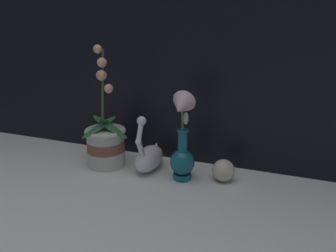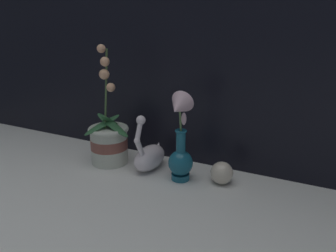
{
  "view_description": "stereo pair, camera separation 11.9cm",
  "coord_description": "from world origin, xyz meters",
  "px_view_note": "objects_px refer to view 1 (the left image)",
  "views": [
    {
      "loc": [
        0.42,
        -0.93,
        0.54
      ],
      "look_at": [
        0.02,
        0.13,
        0.18
      ],
      "focal_mm": 35.0,
      "sensor_mm": 36.0,
      "label": 1
    },
    {
      "loc": [
        0.53,
        -0.89,
        0.54
      ],
      "look_at": [
        0.02,
        0.13,
        0.18
      ],
      "focal_mm": 35.0,
      "sensor_mm": 36.0,
      "label": 2
    }
  ],
  "objects_px": {
    "swan_figurine": "(149,156)",
    "glass_sphere": "(223,170)",
    "blue_vase": "(182,144)",
    "orchid_potted_plant": "(106,142)"
  },
  "relations": [
    {
      "from": "swan_figurine",
      "to": "glass_sphere",
      "type": "distance_m",
      "value": 0.29
    },
    {
      "from": "swan_figurine",
      "to": "blue_vase",
      "type": "relative_size",
      "value": 0.7
    },
    {
      "from": "glass_sphere",
      "to": "swan_figurine",
      "type": "bearing_deg",
      "value": -178.33
    },
    {
      "from": "orchid_potted_plant",
      "to": "blue_vase",
      "type": "height_order",
      "value": "orchid_potted_plant"
    },
    {
      "from": "swan_figurine",
      "to": "blue_vase",
      "type": "distance_m",
      "value": 0.17
    },
    {
      "from": "orchid_potted_plant",
      "to": "blue_vase",
      "type": "relative_size",
      "value": 1.43
    },
    {
      "from": "glass_sphere",
      "to": "blue_vase",
      "type": "bearing_deg",
      "value": -162.94
    },
    {
      "from": "orchid_potted_plant",
      "to": "glass_sphere",
      "type": "xyz_separation_m",
      "value": [
        0.46,
        0.03,
        -0.06
      ]
    },
    {
      "from": "orchid_potted_plant",
      "to": "swan_figurine",
      "type": "height_order",
      "value": "orchid_potted_plant"
    },
    {
      "from": "swan_figurine",
      "to": "glass_sphere",
      "type": "relative_size",
      "value": 2.85
    }
  ]
}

